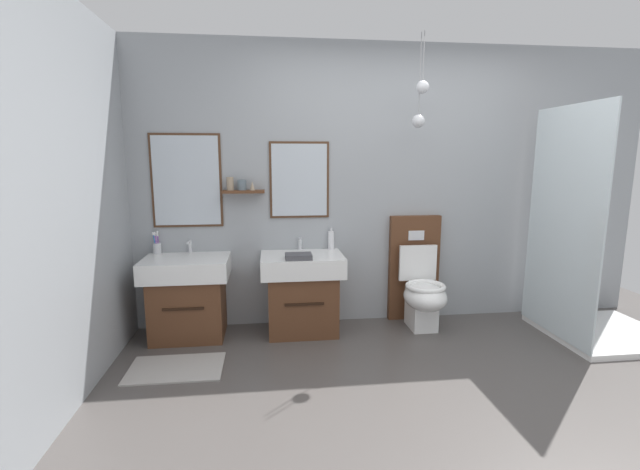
{
  "coord_description": "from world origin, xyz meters",
  "views": [
    {
      "loc": [
        -1.14,
        -2.36,
        1.53
      ],
      "look_at": [
        -0.71,
        1.21,
        0.9
      ],
      "focal_mm": 24.57,
      "sensor_mm": 36.0,
      "label": 1
    }
  ],
  "objects": [
    {
      "name": "ground_plane",
      "position": [
        0.0,
        0.0,
        -0.05
      ],
      "size": [
        6.11,
        4.6,
        0.1
      ],
      "primitive_type": "cube",
      "color": "#4C4744",
      "rests_on": "ground"
    },
    {
      "name": "wall_back",
      "position": [
        -0.02,
        1.64,
        1.27
      ],
      "size": [
        4.91,
        0.5,
        2.54
      ],
      "color": "#999EA3",
      "rests_on": "ground"
    },
    {
      "name": "wall_left",
      "position": [
        -2.39,
        0.0,
        1.27
      ],
      "size": [
        0.12,
        3.4,
        2.54
      ],
      "primitive_type": "cube",
      "color": "#999EA3",
      "rests_on": "ground"
    },
    {
      "name": "bath_mat",
      "position": [
        -1.84,
        0.74,
        0.01
      ],
      "size": [
        0.68,
        0.44,
        0.01
      ],
      "primitive_type": "cube",
      "color": "#9E9993",
      "rests_on": "ground"
    },
    {
      "name": "vanity_sink_left",
      "position": [
        -1.84,
        1.36,
        0.38
      ],
      "size": [
        0.71,
        0.53,
        0.7
      ],
      "color": "#56331E",
      "rests_on": "ground"
    },
    {
      "name": "tap_on_left_sink",
      "position": [
        -1.84,
        1.55,
        0.77
      ],
      "size": [
        0.03,
        0.13,
        0.11
      ],
      "color": "silver",
      "rests_on": "vanity_sink_left"
    },
    {
      "name": "vanity_sink_right",
      "position": [
        -0.85,
        1.36,
        0.38
      ],
      "size": [
        0.71,
        0.53,
        0.7
      ],
      "color": "#56331E",
      "rests_on": "ground"
    },
    {
      "name": "tap_on_right_sink",
      "position": [
        -0.85,
        1.55,
        0.77
      ],
      "size": [
        0.03,
        0.13,
        0.11
      ],
      "color": "silver",
      "rests_on": "vanity_sink_right"
    },
    {
      "name": "toilet",
      "position": [
        0.23,
        1.38,
        0.38
      ],
      "size": [
        0.48,
        0.62,
        1.0
      ],
      "color": "#56331E",
      "rests_on": "ground"
    },
    {
      "name": "toothbrush_cup",
      "position": [
        -2.11,
        1.54,
        0.76
      ],
      "size": [
        0.07,
        0.07,
        0.2
      ],
      "color": "silver",
      "rests_on": "vanity_sink_left"
    },
    {
      "name": "soap_dispenser",
      "position": [
        -0.57,
        1.55,
        0.79
      ],
      "size": [
        0.06,
        0.06,
        0.2
      ],
      "color": "white",
      "rests_on": "vanity_sink_right"
    },
    {
      "name": "folded_hand_towel",
      "position": [
        -0.89,
        1.19,
        0.72
      ],
      "size": [
        0.22,
        0.16,
        0.04
      ],
      "primitive_type": "cube",
      "color": "#47474C",
      "rests_on": "vanity_sink_right"
    },
    {
      "name": "shower_tray",
      "position": [
        1.57,
        0.93,
        0.4
      ],
      "size": [
        0.98,
        0.92,
        1.95
      ],
      "color": "white",
      "rests_on": "ground"
    }
  ]
}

